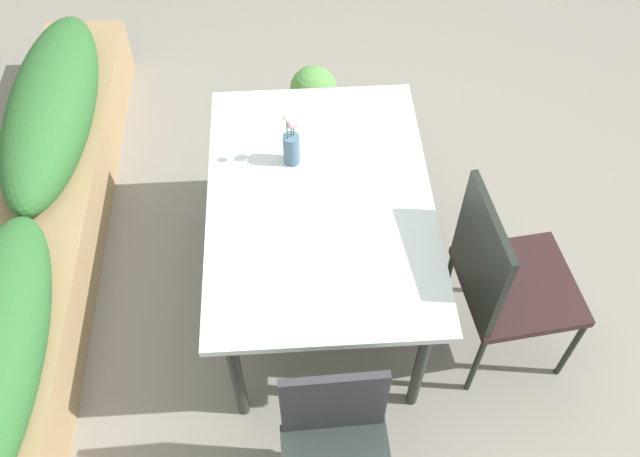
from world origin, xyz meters
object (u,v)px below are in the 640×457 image
dining_table (320,207)px  potted_plant (313,100)px  planter_box (36,234)px  flower_vase (291,145)px  chair_near_left (503,277)px  chair_end_left (336,451)px

dining_table → potted_plant: dining_table is taller
planter_box → potted_plant: bearing=-55.6°
flower_vase → potted_plant: bearing=-8.3°
chair_near_left → potted_plant: size_ratio=2.24×
chair_near_left → chair_end_left: chair_near_left is taller
dining_table → flower_vase: 0.30m
chair_near_left → potted_plant: bearing=-161.4°
flower_vase → potted_plant: flower_vase is taller
chair_end_left → dining_table: bearing=-91.8°
chair_near_left → potted_plant: 1.75m
flower_vase → planter_box: flower_vase is taller
dining_table → chair_end_left: 1.03m
dining_table → planter_box: size_ratio=0.42×
potted_plant → planter_box: bearing=124.4°
flower_vase → planter_box: size_ratio=0.09×
dining_table → planter_box: bearing=80.6°
chair_near_left → chair_end_left: 1.03m
chair_near_left → planter_box: (0.56, 2.17, -0.26)m
chair_end_left → flower_vase: size_ratio=2.94×
flower_vase → chair_end_left: bearing=-174.9°
chair_near_left → chair_end_left: bearing=-55.2°
dining_table → potted_plant: size_ratio=3.09×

